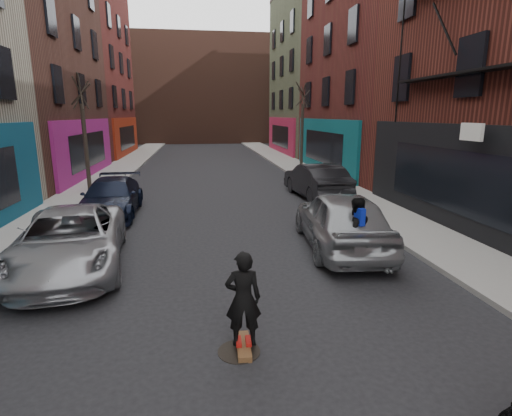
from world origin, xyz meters
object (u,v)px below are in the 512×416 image
object	(u,v)px
parked_left_end	(111,198)
pedestrian	(355,233)
skateboard	(244,346)
parked_right_end	(316,180)
skateboarder	(243,299)
parked_right_far	(341,219)
manhole	(239,351)
parked_left_far	(70,240)
tree_left_far	(84,123)
tree_right_far	(302,118)

from	to	relation	value
parked_left_end	pedestrian	xyz separation A→B (m)	(7.11, -6.47, 0.21)
parked_left_end	skateboard	world-z (taller)	parked_left_end
parked_right_end	skateboard	size ratio (longest dim) A/B	6.09
pedestrian	parked_left_end	bearing A→B (deg)	-50.98
parked_right_end	pedestrian	distance (m)	8.83
parked_left_end	skateboard	size ratio (longest dim) A/B	6.05
parked_left_end	skateboarder	bearing A→B (deg)	-68.68
skateboard	skateboarder	size ratio (longest dim) A/B	0.50
parked_right_far	manhole	xyz separation A→B (m)	(-3.42, -4.77, -0.85)
parked_left_far	pedestrian	xyz separation A→B (m)	(7.01, -0.99, 0.17)
parked_right_end	tree_left_far	bearing A→B (deg)	-19.56
parked_right_far	parked_right_end	bearing A→B (deg)	-95.86
tree_left_far	parked_left_far	world-z (taller)	tree_left_far
pedestrian	skateboarder	bearing A→B (deg)	36.49
skateboarder	manhole	bearing A→B (deg)	43.23
tree_right_far	manhole	world-z (taller)	tree_right_far
pedestrian	manhole	xyz separation A→B (m)	(-3.22, -3.23, -0.91)
parked_left_far	skateboarder	distance (m)	5.68
tree_right_far	skateboard	size ratio (longest dim) A/B	8.50
tree_left_far	parked_right_far	xyz separation A→B (m)	(9.40, -10.04, -2.52)
tree_right_far	parked_right_end	distance (m)	9.44
tree_left_far	pedestrian	xyz separation A→B (m)	(9.20, -11.57, -2.46)
parked_left_far	skateboarder	size ratio (longest dim) A/B	3.34
tree_right_far	pedestrian	world-z (taller)	tree_right_far
skateboard	tree_right_far	bearing A→B (deg)	75.52
tree_left_far	manhole	size ratio (longest dim) A/B	9.29
parked_left_far	parked_right_end	distance (m)	11.54
tree_left_far	skateboard	distance (m)	16.28
tree_left_far	skateboard	bearing A→B (deg)	-67.65
pedestrian	manhole	world-z (taller)	pedestrian
tree_left_far	tree_right_far	distance (m)	13.78
parked_left_far	parked_right_far	xyz separation A→B (m)	(7.21, 0.54, 0.12)
parked_right_far	parked_right_end	size ratio (longest dim) A/B	1.04
parked_right_far	manhole	size ratio (longest dim) A/B	7.21
skateboard	parked_left_far	bearing A→B (deg)	135.50
parked_left_far	manhole	distance (m)	5.72
tree_right_far	manhole	size ratio (longest dim) A/B	9.71
tree_right_far	parked_right_far	xyz separation A→B (m)	(-3.00, -16.04, -2.67)
parked_right_end	parked_left_end	bearing A→B (deg)	9.70
parked_left_end	skateboarder	distance (m)	10.42
skateboard	pedestrian	bearing A→B (deg)	47.72
parked_left_far	parked_right_end	xyz separation A→B (m)	(8.61, 7.69, 0.06)
skateboarder	tree_left_far	bearing A→B (deg)	-65.12
parked_left_far	parked_right_far	distance (m)	7.23
parked_left_end	skateboard	distance (m)	10.44
parked_left_end	manhole	bearing A→B (deg)	-69.25
parked_left_far	manhole	xyz separation A→B (m)	(3.79, -4.23, -0.74)
tree_left_far	skateboard	world-z (taller)	tree_left_far
parked_right_far	parked_right_end	distance (m)	7.28
manhole	tree_right_far	bearing A→B (deg)	72.84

